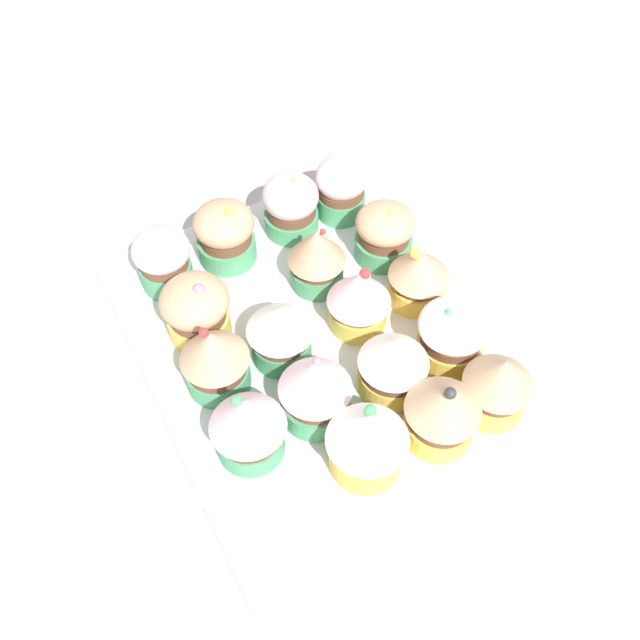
% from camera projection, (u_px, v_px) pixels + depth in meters
% --- Properties ---
extents(ground_plane, '(1.80, 1.80, 0.03)m').
position_uv_depth(ground_plane, '(320.00, 355.00, 0.71)').
color(ground_plane, '#9E9EA3').
extents(baking_tray, '(0.33, 0.40, 0.01)m').
position_uv_depth(baking_tray, '(320.00, 342.00, 0.69)').
color(baking_tray, silver).
rests_on(baking_tray, ground_plane).
extents(cupcake_0, '(0.05, 0.05, 0.07)m').
position_uv_depth(cupcake_0, '(341.00, 188.00, 0.76)').
color(cupcake_0, '#4C9E6B').
rests_on(cupcake_0, baking_tray).
extents(cupcake_1, '(0.06, 0.06, 0.07)m').
position_uv_depth(cupcake_1, '(291.00, 205.00, 0.75)').
color(cupcake_1, '#4C9E6B').
rests_on(cupcake_1, baking_tray).
extents(cupcake_2, '(0.06, 0.06, 0.07)m').
position_uv_depth(cupcake_2, '(225.00, 233.00, 0.72)').
color(cupcake_2, '#4C9E6B').
rests_on(cupcake_2, baking_tray).
extents(cupcake_3, '(0.06, 0.06, 0.07)m').
position_uv_depth(cupcake_3, '(163.00, 259.00, 0.70)').
color(cupcake_3, '#4C9E6B').
rests_on(cupcake_3, baking_tray).
extents(cupcake_4, '(0.06, 0.06, 0.06)m').
position_uv_depth(cupcake_4, '(384.00, 233.00, 0.72)').
color(cupcake_4, '#4C9E6B').
rests_on(cupcake_4, baking_tray).
extents(cupcake_5, '(0.06, 0.06, 0.08)m').
position_uv_depth(cupcake_5, '(317.00, 257.00, 0.70)').
color(cupcake_5, '#4C9E6B').
rests_on(cupcake_5, baking_tray).
extents(cupcake_6, '(0.07, 0.07, 0.07)m').
position_uv_depth(cupcake_6, '(196.00, 309.00, 0.66)').
color(cupcake_6, '#EFC651').
rests_on(cupcake_6, baking_tray).
extents(cupcake_7, '(0.06, 0.06, 0.07)m').
position_uv_depth(cupcake_7, '(417.00, 273.00, 0.69)').
color(cupcake_7, '#EFC651').
rests_on(cupcake_7, baking_tray).
extents(cupcake_8, '(0.06, 0.06, 0.08)m').
position_uv_depth(cupcake_8, '(361.00, 301.00, 0.66)').
color(cupcake_8, '#EFC651').
rests_on(cupcake_8, baking_tray).
extents(cupcake_9, '(0.06, 0.06, 0.07)m').
position_uv_depth(cupcake_9, '(281.00, 333.00, 0.64)').
color(cupcake_9, '#4C9E6B').
rests_on(cupcake_9, baking_tray).
extents(cupcake_10, '(0.06, 0.06, 0.08)m').
position_uv_depth(cupcake_10, '(215.00, 359.00, 0.62)').
color(cupcake_10, '#4C9E6B').
rests_on(cupcake_10, baking_tray).
extents(cupcake_11, '(0.06, 0.06, 0.06)m').
position_uv_depth(cupcake_11, '(452.00, 334.00, 0.65)').
color(cupcake_11, '#EFC651').
rests_on(cupcake_11, baking_tray).
extents(cupcake_12, '(0.06, 0.06, 0.07)m').
position_uv_depth(cupcake_12, '(393.00, 363.00, 0.62)').
color(cupcake_12, '#EFC651').
rests_on(cupcake_12, baking_tray).
extents(cupcake_13, '(0.06, 0.06, 0.08)m').
position_uv_depth(cupcake_13, '(315.00, 388.00, 0.60)').
color(cupcake_13, '#4C9E6B').
rests_on(cupcake_13, baking_tray).
extents(cupcake_14, '(0.06, 0.06, 0.08)m').
position_uv_depth(cupcake_14, '(248.00, 424.00, 0.58)').
color(cupcake_14, '#4C9E6B').
rests_on(cupcake_14, baking_tray).
extents(cupcake_15, '(0.06, 0.06, 0.07)m').
position_uv_depth(cupcake_15, '(498.00, 384.00, 0.61)').
color(cupcake_15, '#EFC651').
rests_on(cupcake_15, baking_tray).
extents(cupcake_16, '(0.07, 0.07, 0.08)m').
position_uv_depth(cupcake_16, '(443.00, 411.00, 0.59)').
color(cupcake_16, '#EFC651').
rests_on(cupcake_16, baking_tray).
extents(cupcake_17, '(0.07, 0.07, 0.08)m').
position_uv_depth(cupcake_17, '(368.00, 439.00, 0.57)').
color(cupcake_17, '#EFC651').
rests_on(cupcake_17, baking_tray).
extents(napkin, '(0.18, 0.18, 0.01)m').
position_uv_depth(napkin, '(19.00, 353.00, 0.69)').
color(napkin, white).
rests_on(napkin, ground_plane).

